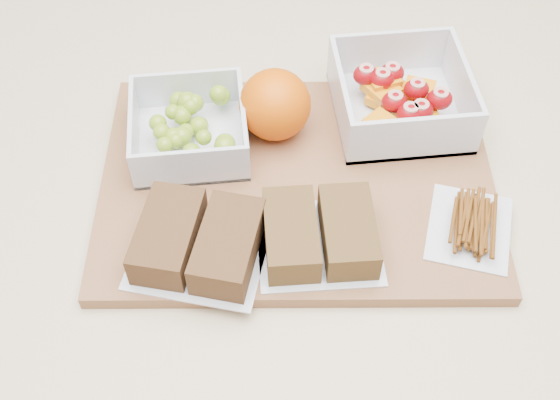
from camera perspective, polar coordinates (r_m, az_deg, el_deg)
The scene contains 8 objects.
counter at distance 1.14m, azimuth 0.69°, elevation -14.28°, with size 1.20×0.90×0.90m, color beige.
cutting_board at distance 0.76m, azimuth 1.40°, elevation 1.46°, with size 0.42×0.30×0.02m, color #8D5D3A.
grape_container at distance 0.78m, azimuth -7.23°, elevation 5.84°, with size 0.12×0.12×0.05m.
fruit_container at distance 0.81m, azimuth 9.74°, elevation 8.14°, with size 0.15×0.15×0.06m.
orange at distance 0.77m, azimuth -0.41°, elevation 7.75°, with size 0.08×0.08×0.08m, color #E85B05.
sandwich_bag_left at distance 0.68m, azimuth -6.67°, elevation -3.36°, with size 0.16×0.15×0.04m.
sandwich_bag_center at distance 0.69m, azimuth 3.24°, elevation -2.75°, with size 0.13×0.11×0.04m.
pretzel_bag at distance 0.73m, azimuth 15.28°, elevation -1.78°, with size 0.11×0.12×0.02m.
Camera 1 is at (-0.06, -0.45, 1.50)m, focal length 45.00 mm.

